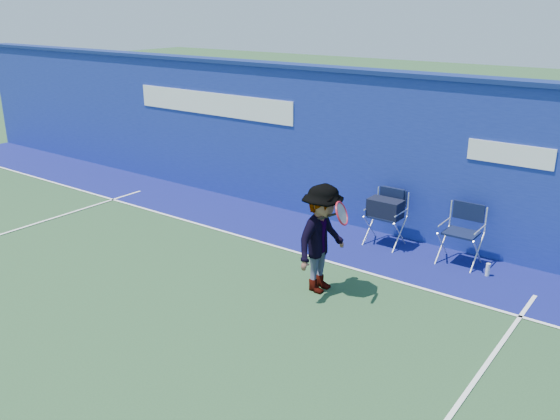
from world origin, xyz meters
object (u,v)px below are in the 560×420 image
Objects in this scene: water_bottle at (488,270)px; directors_chair_right at (460,246)px; directors_chair_left at (385,222)px; tennis_player at (322,239)px.

directors_chair_right is at bearing 158.56° from water_bottle.
directors_chair_left is 1.42m from directors_chair_right.
directors_chair_right is 2.69m from tennis_player.
tennis_player is (-1.94, -2.03, 0.75)m from water_bottle.
directors_chair_right is 0.65m from water_bottle.
tennis_player reaches higher than water_bottle.
directors_chair_left is 4.62× the size of water_bottle.
directors_chair_right is at bearing 58.83° from tennis_player.
directors_chair_left reaches higher than water_bottle.
water_bottle is at bearing -6.47° from directors_chair_left.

